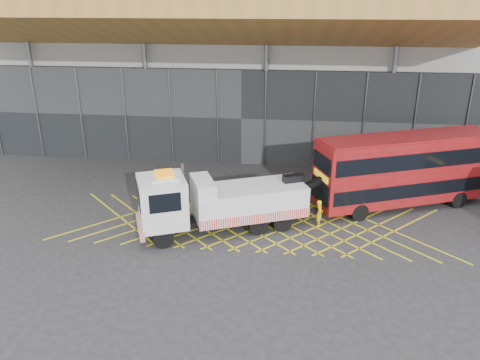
# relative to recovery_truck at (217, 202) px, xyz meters

# --- Properties ---
(ground_plane) EXTENTS (120.00, 120.00, 0.00)m
(ground_plane) POSITION_rel_recovery_truck_xyz_m (-1.91, 1.09, -1.96)
(ground_plane) COLOR #29292C
(road_markings) EXTENTS (24.76, 7.16, 0.01)m
(road_markings) POSITION_rel_recovery_truck_xyz_m (2.09, 1.09, -1.95)
(road_markings) COLOR yellow
(road_markings) RESTS_ON ground_plane
(construction_building) EXTENTS (55.00, 23.97, 18.00)m
(construction_building) POSITION_rel_recovery_truck_xyz_m (0.02, 19.49, 7.02)
(construction_building) COLOR gray
(construction_building) RESTS_ON ground_plane
(recovery_truck) EXTENTS (11.81, 6.59, 4.23)m
(recovery_truck) POSITION_rel_recovery_truck_xyz_m (0.00, 0.00, 0.00)
(recovery_truck) COLOR black
(recovery_truck) RESTS_ON ground_plane
(bus_towed) EXTENTS (12.55, 7.30, 5.05)m
(bus_towed) POSITION_rel_recovery_truck_xyz_m (12.06, 5.03, 0.85)
(bus_towed) COLOR maroon
(bus_towed) RESTS_ON ground_plane
(worker) EXTENTS (0.41, 0.63, 1.72)m
(worker) POSITION_rel_recovery_truck_xyz_m (6.28, 1.42, -1.10)
(worker) COLOR yellow
(worker) RESTS_ON ground_plane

